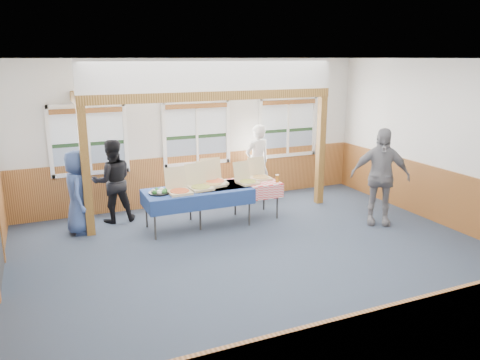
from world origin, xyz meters
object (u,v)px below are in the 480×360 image
Objects in this scene: table_right at (234,186)px; person_grey at (380,177)px; table_left at (198,192)px; man_blue at (79,192)px; woman_black at (113,181)px; woman_white at (257,162)px.

table_right is 1.04× the size of person_grey.
man_blue is at bearing 154.60° from table_left.
woman_black is at bearing -50.41° from man_blue.
woman_white is at bearing -176.91° from woman_black.
woman_white reaches higher than man_blue.
table_right is at bearing -174.51° from person_grey.
woman_white reaches higher than table_left.
table_right is (0.80, 0.11, -0.01)m from table_left.
table_right is 2.88m from person_grey.
table_left is 1.09× the size of table_right.
table_right is at bearing -89.15° from man_blue.
woman_white is 0.91× the size of person_grey.
table_right is 1.13× the size of woman_white.
woman_white is 2.85m from person_grey.
table_left is 1.31× the size of woman_black.
woman_white is 3.30m from woman_black.
person_grey reaches higher than table_left.
person_grey is at bearing -30.55° from table_left.
person_grey reaches higher than table_right.
table_right is 2.98m from man_blue.
person_grey reaches higher than woman_black.
woman_black is at bearing 136.09° from table_left.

